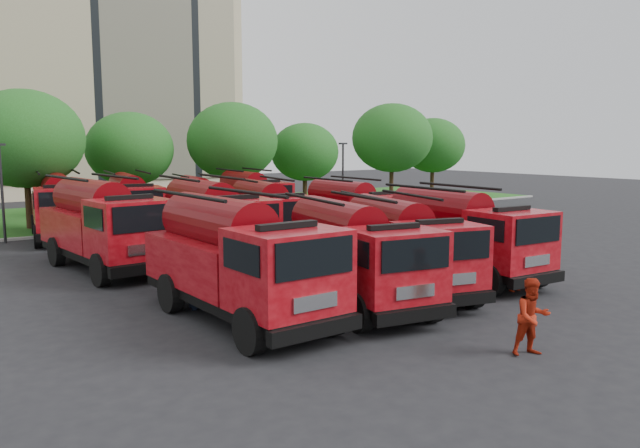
# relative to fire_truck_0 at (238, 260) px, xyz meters

# --- Properties ---
(ground) EXTENTS (140.00, 140.00, 0.00)m
(ground) POSITION_rel_fire_truck_0_xyz_m (6.84, 2.17, -1.79)
(ground) COLOR black
(ground) RESTS_ON ground
(lawn) EXTENTS (70.00, 16.00, 0.12)m
(lawn) POSITION_rel_fire_truck_0_xyz_m (6.84, 28.17, -1.73)
(lawn) COLOR #154C14
(lawn) RESTS_ON ground
(curb) EXTENTS (70.00, 0.30, 0.14)m
(curb) POSITION_rel_fire_truck_0_xyz_m (6.84, 20.07, -1.72)
(curb) COLOR gray
(curb) RESTS_ON ground
(apartment_building) EXTENTS (30.00, 14.18, 25.00)m
(apartment_building) POSITION_rel_fire_truck_0_xyz_m (8.84, 50.11, 10.71)
(apartment_building) COLOR beige
(apartment_building) RESTS_ON ground
(tree_2) EXTENTS (6.72, 6.72, 8.22)m
(tree_2) POSITION_rel_fire_truck_0_xyz_m (-1.16, 23.67, 3.56)
(tree_2) COLOR #382314
(tree_2) RESTS_ON ground
(tree_3) EXTENTS (5.88, 5.88, 7.19)m
(tree_3) POSITION_rel_fire_truck_0_xyz_m (5.84, 26.17, 2.89)
(tree_3) COLOR #382314
(tree_3) RESTS_ON ground
(tree_4) EXTENTS (6.55, 6.55, 8.01)m
(tree_4) POSITION_rel_fire_truck_0_xyz_m (12.84, 24.67, 3.43)
(tree_4) COLOR #382314
(tree_4) RESTS_ON ground
(tree_5) EXTENTS (5.46, 5.46, 6.68)m
(tree_5) POSITION_rel_fire_truck_0_xyz_m (19.84, 25.67, 2.56)
(tree_5) COLOR #382314
(tree_5) RESTS_ON ground
(tree_6) EXTENTS (6.89, 6.89, 8.42)m
(tree_6) POSITION_rel_fire_truck_0_xyz_m (27.84, 24.17, 3.70)
(tree_6) COLOR #382314
(tree_6) RESTS_ON ground
(tree_7) EXTENTS (6.05, 6.05, 7.39)m
(tree_7) POSITION_rel_fire_truck_0_xyz_m (34.84, 26.17, 3.03)
(tree_7) COLOR #382314
(tree_7) RESTS_ON ground
(lamp_post_0) EXTENTS (0.60, 0.25, 5.11)m
(lamp_post_0) POSITION_rel_fire_truck_0_xyz_m (-3.16, 19.37, 1.10)
(lamp_post_0) COLOR black
(lamp_post_0) RESTS_ON ground
(lamp_post_1) EXTENTS (0.60, 0.25, 5.11)m
(lamp_post_1) POSITION_rel_fire_truck_0_xyz_m (18.84, 19.37, 1.10)
(lamp_post_1) COLOR black
(lamp_post_1) RESTS_ON ground
(fire_truck_0) EXTENTS (3.01, 7.88, 3.56)m
(fire_truck_0) POSITION_rel_fire_truck_0_xyz_m (0.00, 0.00, 0.00)
(fire_truck_0) COLOR black
(fire_truck_0) RESTS_ON ground
(fire_truck_1) EXTENTS (3.75, 7.55, 3.29)m
(fire_truck_1) POSITION_rel_fire_truck_0_xyz_m (3.74, -0.70, -0.14)
(fire_truck_1) COLOR black
(fire_truck_1) RESTS_ON ground
(fire_truck_2) EXTENTS (4.12, 7.44, 3.21)m
(fire_truck_2) POSITION_rel_fire_truck_0_xyz_m (6.17, -0.37, -0.17)
(fire_truck_2) COLOR black
(fire_truck_2) RESTS_ON ground
(fire_truck_3) EXTENTS (3.08, 7.52, 3.35)m
(fire_truck_3) POSITION_rel_fire_truck_0_xyz_m (9.63, 0.12, -0.10)
(fire_truck_3) COLOR black
(fire_truck_3) RESTS_ON ground
(fire_truck_4) EXTENTS (3.45, 8.20, 3.64)m
(fire_truck_4) POSITION_rel_fire_truck_0_xyz_m (-0.98, 9.62, 0.04)
(fire_truck_4) COLOR black
(fire_truck_4) RESTS_ON ground
(fire_truck_5) EXTENTS (3.24, 7.98, 3.56)m
(fire_truck_5) POSITION_rel_fire_truck_0_xyz_m (3.03, 7.96, 0.00)
(fire_truck_5) COLOR black
(fire_truck_5) RESTS_ON ground
(fire_truck_6) EXTENTS (3.68, 7.56, 3.30)m
(fire_truck_6) POSITION_rel_fire_truck_0_xyz_m (6.79, 9.68, -0.13)
(fire_truck_6) COLOR black
(fire_truck_6) RESTS_ON ground
(fire_truck_7) EXTENTS (2.79, 7.14, 3.21)m
(fire_truck_7) POSITION_rel_fire_truck_0_xyz_m (11.25, 8.66, -0.18)
(fire_truck_7) COLOR black
(fire_truck_7) RESTS_ON ground
(fire_truck_8) EXTENTS (3.87, 7.94, 3.47)m
(fire_truck_8) POSITION_rel_fire_truck_0_xyz_m (-0.44, 19.21, -0.05)
(fire_truck_8) COLOR black
(fire_truck_8) RESTS_ON ground
(fire_truck_9) EXTENTS (3.78, 7.74, 3.37)m
(fire_truck_9) POSITION_rel_fire_truck_0_xyz_m (3.20, 18.66, -0.09)
(fire_truck_9) COLOR black
(fire_truck_9) RESTS_ON ground
(fire_truck_10) EXTENTS (3.40, 6.99, 3.05)m
(fire_truck_10) POSITION_rel_fire_truck_0_xyz_m (7.50, 18.97, -0.26)
(fire_truck_10) COLOR black
(fire_truck_10) RESTS_ON ground
(fire_truck_11) EXTENTS (3.31, 7.59, 3.35)m
(fire_truck_11) POSITION_rel_fire_truck_0_xyz_m (10.45, 17.87, -0.11)
(fire_truck_11) COLOR black
(fire_truck_11) RESTS_ON ground
(firefighter_0) EXTENTS (0.75, 0.59, 1.90)m
(firefighter_0) POSITION_rel_fire_truck_0_xyz_m (9.60, -2.48, -1.79)
(firefighter_0) COLOR maroon
(firefighter_0) RESTS_ON ground
(firefighter_1) EXTENTS (1.06, 0.81, 1.93)m
(firefighter_1) POSITION_rel_fire_truck_0_xyz_m (4.40, -6.91, -1.79)
(firefighter_1) COLOR maroon
(firefighter_1) RESTS_ON ground
(firefighter_2) EXTENTS (0.89, 1.20, 1.83)m
(firefighter_2) POSITION_rel_fire_truck_0_xyz_m (11.06, -1.73, -1.79)
(firefighter_2) COLOR maroon
(firefighter_2) RESTS_ON ground
(firefighter_3) EXTENTS (1.28, 0.73, 1.91)m
(firefighter_3) POSITION_rel_fire_truck_0_xyz_m (13.07, 1.60, -1.79)
(firefighter_3) COLOR black
(firefighter_3) RESTS_ON ground
(firefighter_4) EXTENTS (1.04, 0.94, 1.79)m
(firefighter_4) POSITION_rel_fire_truck_0_xyz_m (-0.46, 1.70, -1.79)
(firefighter_4) COLOR black
(firefighter_4) RESTS_ON ground
(firefighter_5) EXTENTS (1.55, 0.68, 1.67)m
(firefighter_5) POSITION_rel_fire_truck_0_xyz_m (10.32, 5.36, -1.79)
(firefighter_5) COLOR maroon
(firefighter_5) RESTS_ON ground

